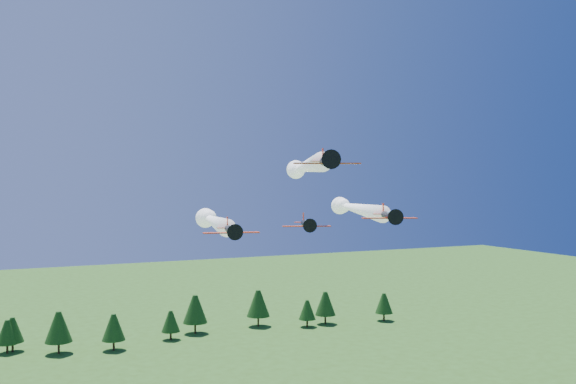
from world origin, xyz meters
name	(u,v)px	position (x,y,z in m)	size (l,w,h in m)	color
plane_lead	(303,167)	(9.18, 19.36, 49.24)	(24.65, 54.15, 3.70)	black
plane_left	(212,220)	(-4.47, 26.49, 40.29)	(13.33, 41.18, 3.70)	black
plane_right	(353,208)	(22.58, 25.51, 42.03)	(23.08, 50.64, 3.70)	black
plane_slot	(306,224)	(3.67, 7.15, 40.55)	(7.16, 7.99, 2.53)	black
treeline	(100,323)	(-10.28, 109.84, 6.82)	(174.71, 17.85, 11.85)	#382314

